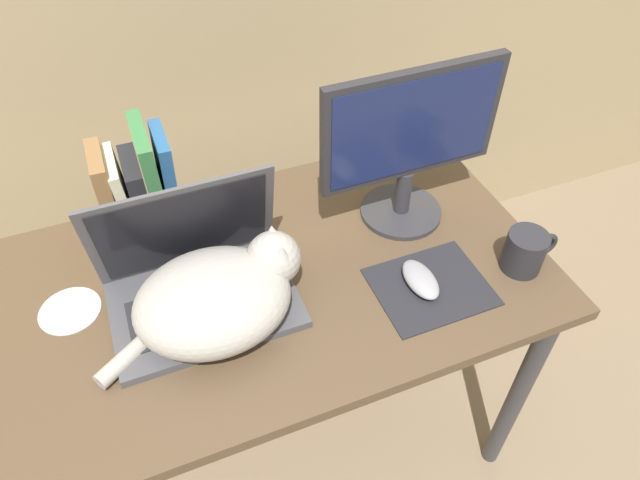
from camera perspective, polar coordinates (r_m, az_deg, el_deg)
name	(u,v)px	position (r m, az deg, el deg)	size (l,w,h in m)	color
desk	(283,299)	(1.26, -3.77, -5.94)	(1.11, 0.66, 0.71)	brown
laptop	(199,281)	(1.14, -12.04, -4.04)	(0.36, 0.25, 0.26)	#4C4C51
cat	(219,296)	(1.07, -10.06, -5.58)	(0.42, 0.25, 0.16)	#B2ADA3
external_monitor	(410,142)	(1.21, 8.99, 9.63)	(0.40, 0.19, 0.36)	#333338
mousepad	(430,287)	(1.19, 10.99, -4.60)	(0.23, 0.19, 0.00)	#232328
computer_mouse	(421,279)	(1.17, 10.02, -3.90)	(0.06, 0.11, 0.03)	#99999E
book_row	(139,190)	(1.27, -17.63, 4.83)	(0.16, 0.16, 0.25)	olive
mug	(526,251)	(1.25, 19.86, -1.06)	(0.12, 0.08, 0.09)	#28282D
cd_disc	(70,311)	(1.23, -23.73, -6.48)	(0.12, 0.12, 0.00)	silver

